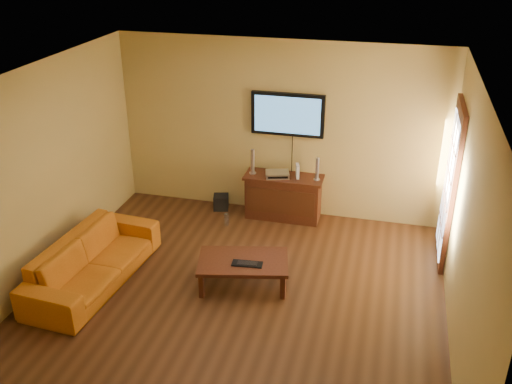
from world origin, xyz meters
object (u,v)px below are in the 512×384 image
(speaker_left, at_px, (253,163))
(game_console, at_px, (297,171))
(subwoofer, at_px, (221,202))
(media_console, at_px, (283,197))
(coffee_table, at_px, (243,263))
(sofa, at_px, (92,254))
(keyboard, at_px, (247,264))
(av_receiver, at_px, (277,174))
(bottle, at_px, (226,219))
(speaker_right, at_px, (317,170))
(television, at_px, (288,115))

(speaker_left, distance_m, game_console, 0.69)
(subwoofer, bearing_deg, speaker_left, -18.61)
(media_console, height_order, coffee_table, media_console)
(media_console, relative_size, sofa, 0.57)
(coffee_table, xyz_separation_m, sofa, (-1.87, -0.38, 0.08))
(coffee_table, xyz_separation_m, keyboard, (0.08, -0.08, 0.06))
(sofa, height_order, av_receiver, sofa)
(bottle, relative_size, keyboard, 0.53)
(bottle, bearing_deg, game_console, 26.02)
(subwoofer, bearing_deg, speaker_right, -15.44)
(av_receiver, relative_size, keyboard, 0.89)
(subwoofer, height_order, bottle, subwoofer)
(television, height_order, bottle, television)
(speaker_right, relative_size, subwoofer, 1.53)
(coffee_table, height_order, bottle, coffee_table)
(media_console, relative_size, coffee_table, 0.97)
(television, xyz_separation_m, game_console, (0.21, -0.18, -0.81))
(keyboard, bearing_deg, speaker_right, 74.98)
(coffee_table, bearing_deg, speaker_right, 72.29)
(sofa, bearing_deg, speaker_left, -28.60)
(speaker_left, relative_size, av_receiver, 1.13)
(av_receiver, relative_size, subwoofer, 1.50)
(television, bearing_deg, game_console, -41.65)
(sofa, bearing_deg, coffee_table, -74.01)
(subwoofer, bearing_deg, game_console, -15.30)
(subwoofer, height_order, keyboard, keyboard)
(coffee_table, height_order, keyboard, keyboard)
(sofa, distance_m, game_console, 3.21)
(media_console, relative_size, speaker_left, 3.04)
(speaker_left, bearing_deg, bottle, -122.34)
(sofa, xyz_separation_m, speaker_right, (2.48, 2.31, 0.45))
(television, relative_size, subwoofer, 4.73)
(television, xyz_separation_m, sofa, (-1.98, -2.50, -1.20))
(sofa, bearing_deg, media_console, -36.15)
(game_console, bearing_deg, coffee_table, -115.58)
(subwoofer, distance_m, bottle, 0.56)
(coffee_table, xyz_separation_m, av_receiver, (0.02, 1.89, 0.41))
(sofa, height_order, speaker_right, speaker_right)
(game_console, bearing_deg, keyboard, -113.09)
(television, bearing_deg, speaker_left, -157.52)
(av_receiver, bearing_deg, subwoofer, 159.25)
(game_console, bearing_deg, av_receiver, 171.64)
(coffee_table, bearing_deg, game_console, 80.67)
(coffee_table, distance_m, bottle, 1.61)
(game_console, xyz_separation_m, bottle, (-0.98, -0.48, -0.70))
(game_console, xyz_separation_m, subwoofer, (-1.23, 0.03, -0.68))
(coffee_table, relative_size, speaker_left, 3.15)
(coffee_table, relative_size, keyboard, 3.17)
(coffee_table, height_order, sofa, sofa)
(sofa, bearing_deg, game_console, -38.92)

